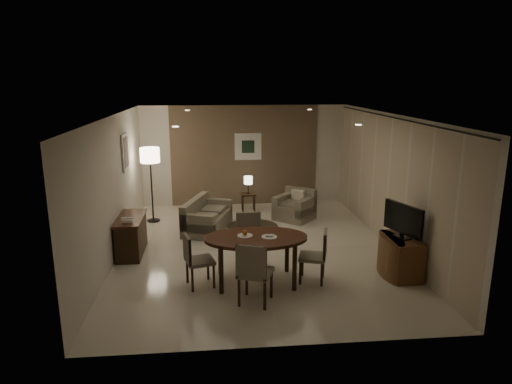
{
  "coord_description": "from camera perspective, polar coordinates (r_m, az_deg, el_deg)",
  "views": [
    {
      "loc": [
        -0.86,
        -8.71,
        3.38
      ],
      "look_at": [
        0.0,
        0.2,
        1.15
      ],
      "focal_mm": 32.0,
      "sensor_mm": 36.0,
      "label": 1
    }
  ],
  "objects": [
    {
      "name": "plate_a",
      "position": [
        7.68,
        -1.39,
        -5.49
      ],
      "size": [
        0.26,
        0.26,
        0.02
      ],
      "primitive_type": "cylinder",
      "color": "white",
      "rests_on": "dining_table"
    },
    {
      "name": "console_desk",
      "position": [
        9.35,
        -15.31,
        -5.26
      ],
      "size": [
        0.48,
        1.2,
        0.75
      ],
      "primitive_type": null,
      "color": "#4D2919",
      "rests_on": "floor"
    },
    {
      "name": "curtain_wall",
      "position": [
        9.62,
        16.22,
        1.07
      ],
      "size": [
        0.08,
        6.7,
        2.58
      ],
      "primitive_type": null,
      "color": "beige",
      "rests_on": "wall_right"
    },
    {
      "name": "art_left_frame",
      "position": [
        10.19,
        -16.02,
        4.82
      ],
      "size": [
        0.03,
        0.6,
        0.8
      ],
      "primitive_type": "cube",
      "color": "silver",
      "rests_on": "wall_left"
    },
    {
      "name": "chair_right",
      "position": [
        7.88,
        7.04,
        -7.96
      ],
      "size": [
        0.54,
        0.54,
        0.9
      ],
      "primitive_type": null,
      "rotation": [
        0.0,
        0.0,
        -1.87
      ],
      "color": "gray",
      "rests_on": "floor"
    },
    {
      "name": "art_back_canvas",
      "position": [
        12.32,
        -1.0,
        5.69
      ],
      "size": [
        0.34,
        0.01,
        0.34
      ],
      "primitive_type": "cube",
      "color": "black",
      "rests_on": "wall_back"
    },
    {
      "name": "round_rug",
      "position": [
        10.73,
        -0.4,
        -4.34
      ],
      "size": [
        1.19,
        1.19,
        0.01
      ],
      "primitive_type": "cylinder",
      "color": "#413624",
      "rests_on": "floor"
    },
    {
      "name": "room_shell",
      "position": [
        9.37,
        -0.12,
        1.48
      ],
      "size": [
        5.5,
        7.0,
        2.7
      ],
      "color": "beige",
      "rests_on": "ground"
    },
    {
      "name": "chair_near",
      "position": [
        7.09,
        -0.07,
        -9.94
      ],
      "size": [
        0.63,
        0.63,
        1.01
      ],
      "primitive_type": null,
      "rotation": [
        0.0,
        0.0,
        2.77
      ],
      "color": "gray",
      "rests_on": "floor"
    },
    {
      "name": "downlight_nl",
      "position": [
        6.96,
        -10.03,
        8.05
      ],
      "size": [
        0.1,
        0.1,
        0.01
      ],
      "primitive_type": "cylinder",
      "color": "white",
      "rests_on": "ceiling"
    },
    {
      "name": "art_back_frame",
      "position": [
        12.33,
        -1.0,
        5.7
      ],
      "size": [
        0.72,
        0.03,
        0.72
      ],
      "primitive_type": "cube",
      "color": "silver",
      "rests_on": "wall_back"
    },
    {
      "name": "armchair",
      "position": [
        11.22,
        4.81,
        -1.61
      ],
      "size": [
        1.15,
        1.14,
        0.74
      ],
      "primitive_type": null,
      "rotation": [
        0.0,
        0.0,
        -0.71
      ],
      "color": "gray",
      "rests_on": "floor"
    },
    {
      "name": "chair_far",
      "position": [
        8.36,
        -0.72,
        -6.22
      ],
      "size": [
        0.5,
        0.5,
        0.98
      ],
      "primitive_type": null,
      "rotation": [
        0.0,
        0.0,
        0.06
      ],
      "color": "gray",
      "rests_on": "floor"
    },
    {
      "name": "floor_lamp",
      "position": [
        11.19,
        -12.92,
        0.84
      ],
      "size": [
        0.46,
        0.46,
        1.8
      ],
      "primitive_type": null,
      "color": "#FFE5B7",
      "rests_on": "floor"
    },
    {
      "name": "plate_b",
      "position": [
        7.62,
        1.68,
        -5.64
      ],
      "size": [
        0.26,
        0.26,
        0.02
      ],
      "primitive_type": "cylinder",
      "color": "white",
      "rests_on": "dining_table"
    },
    {
      "name": "side_table",
      "position": [
        11.9,
        -0.97,
        -1.29
      ],
      "size": [
        0.38,
        0.38,
        0.48
      ],
      "primitive_type": null,
      "color": "black",
      "rests_on": "floor"
    },
    {
      "name": "chair_left",
      "position": [
        7.7,
        -7.01,
        -8.46
      ],
      "size": [
        0.54,
        0.54,
        0.9
      ],
      "primitive_type": null,
      "rotation": [
        0.0,
        0.0,
        1.85
      ],
      "color": "gray",
      "rests_on": "floor"
    },
    {
      "name": "telephone",
      "position": [
        8.94,
        -15.8,
        -3.32
      ],
      "size": [
        0.2,
        0.14,
        0.09
      ],
      "primitive_type": null,
      "color": "white",
      "rests_on": "console_desk"
    },
    {
      "name": "dining_table",
      "position": [
        7.79,
        -0.01,
        -8.44
      ],
      "size": [
        1.73,
        1.08,
        0.81
      ],
      "primitive_type": null,
      "color": "#4D2919",
      "rests_on": "floor"
    },
    {
      "name": "tv_cabinet",
      "position": [
        8.47,
        17.7,
        -7.66
      ],
      "size": [
        0.48,
        0.9,
        0.7
      ],
      "primitive_type": null,
      "color": "brown",
      "rests_on": "floor"
    },
    {
      "name": "flat_tv",
      "position": [
        8.25,
        17.92,
        -3.34
      ],
      "size": [
        0.36,
        0.85,
        0.6
      ],
      "primitive_type": null,
      "rotation": [
        0.0,
        0.0,
        0.35
      ],
      "color": "black",
      "rests_on": "tv_cabinet"
    },
    {
      "name": "table_lamp",
      "position": [
        11.78,
        -0.98,
        1.02
      ],
      "size": [
        0.22,
        0.22,
        0.5
      ],
      "primitive_type": null,
      "color": "#FFEAC1",
      "rests_on": "side_table"
    },
    {
      "name": "fruit_apple",
      "position": [
        7.66,
        -1.39,
        -5.11
      ],
      "size": [
        0.09,
        0.09,
        0.09
      ],
      "primitive_type": "sphere",
      "color": "#A64E13",
      "rests_on": "plate_a"
    },
    {
      "name": "art_left_canvas",
      "position": [
        10.19,
        -15.94,
        4.82
      ],
      "size": [
        0.01,
        0.46,
        0.64
      ],
      "primitive_type": "cube",
      "color": "gray",
      "rests_on": "wall_left"
    },
    {
      "name": "curtain_rod",
      "position": [
        9.43,
        16.77,
        8.91
      ],
      "size": [
        0.03,
        6.8,
        0.03
      ],
      "primitive_type": "cylinder",
      "rotation": [
        1.57,
        0.0,
        0.0
      ],
      "color": "black",
      "rests_on": "wall_right"
    },
    {
      "name": "downlight_fr",
      "position": [
        10.77,
        6.71,
        10.2
      ],
      "size": [
        0.1,
        0.1,
        0.01
      ],
      "primitive_type": "cylinder",
      "color": "white",
      "rests_on": "ceiling"
    },
    {
      "name": "taupe_accent",
      "position": [
        12.39,
        -1.47,
        4.56
      ],
      "size": [
        3.96,
        0.03,
        2.7
      ],
      "primitive_type": "cube",
      "color": "brown",
      "rests_on": "wall_back"
    },
    {
      "name": "napkin",
      "position": [
        7.61,
        1.68,
        -5.48
      ],
      "size": [
        0.12,
        0.08,
        0.03
      ],
      "primitive_type": "cube",
      "color": "white",
      "rests_on": "plate_b"
    },
    {
      "name": "sofa",
      "position": [
        10.48,
        -6.09,
        -2.85
      ],
      "size": [
        1.68,
        1.2,
        0.72
      ],
      "primitive_type": null,
      "rotation": [
        0.0,
        0.0,
        1.25
      ],
      "color": "gray",
      "rests_on": "floor"
    },
    {
      "name": "downlight_nr",
      "position": [
        7.3,
        12.68,
        8.19
      ],
      "size": [
        0.1,
        0.1,
        0.01
      ],
      "primitive_type": "cylinder",
      "color": "white",
      "rests_on": "ceiling"
    },
    {
      "name": "downlight_fl",
      "position": [
        10.54,
        -8.57,
        10.06
      ],
      "size": [
        0.1,
        0.1,
        0.01
      ],
      "primitive_type": "cylinder",
      "color": "white",
      "rests_on": "ceiling"
    }
  ]
}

